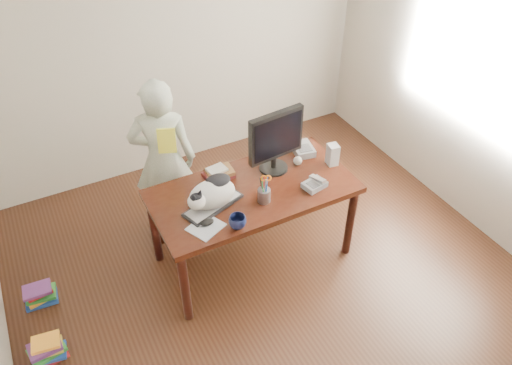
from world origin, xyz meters
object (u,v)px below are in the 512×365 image
object	(u,v)px
pen_cup	(264,194)
baseball	(298,161)
phone	(315,184)
book_pile_a	(48,350)
person	(164,160)
desk	(249,197)
mouse	(207,222)
coffee_mug	(238,222)
keyboard	(213,205)
calculator	(303,149)
monitor	(276,139)
cat	(211,194)
book_pile_b	(40,294)
speaker	(333,155)
book_stack	(219,173)

from	to	relation	value
pen_cup	baseball	distance (m)	0.54
phone	book_pile_a	bearing A→B (deg)	168.67
person	book_pile_a	distance (m)	1.68
desk	mouse	size ratio (longest dim) A/B	13.23
coffee_mug	phone	xyz separation A→B (m)	(0.73, 0.12, -0.02)
keyboard	calculator	distance (m)	1.00
pen_cup	monitor	bearing A→B (deg)	48.68
person	phone	bearing A→B (deg)	158.96
cat	pen_cup	bearing A→B (deg)	-35.76
keyboard	cat	world-z (taller)	cat
desk	baseball	world-z (taller)	baseball
monitor	pen_cup	world-z (taller)	monitor
calculator	phone	bearing A→B (deg)	-99.54
monitor	mouse	xyz separation A→B (m)	(-0.75, -0.34, -0.28)
coffee_mug	person	distance (m)	1.03
baseball	book_pile_b	distance (m)	2.32
desk	book_pile_a	distance (m)	1.85
desk	mouse	bearing A→B (deg)	-149.39
keyboard	speaker	world-z (taller)	speaker
keyboard	person	xyz separation A→B (m)	(-0.13, 0.73, -0.01)
desk	phone	bearing A→B (deg)	-32.39
calculator	person	size ratio (longest dim) A/B	0.16
speaker	cat	bearing A→B (deg)	-169.68
pen_cup	mouse	distance (m)	0.49
book_pile_b	desk	bearing A→B (deg)	-8.97
coffee_mug	speaker	distance (m)	1.07
monitor	person	size ratio (longest dim) A/B	0.36
monitor	calculator	xyz separation A→B (m)	(0.33, 0.11, -0.27)
cat	baseball	bearing A→B (deg)	-8.19
desk	speaker	distance (m)	0.77
keyboard	cat	bearing A→B (deg)	-171.64
book_pile_a	book_pile_b	bearing A→B (deg)	86.87
cat	calculator	bearing A→B (deg)	-2.50
cat	person	distance (m)	0.75
coffee_mug	book_pile_a	world-z (taller)	coffee_mug
calculator	book_pile_a	xyz separation A→B (m)	(-2.35, -0.44, -0.69)
desk	baseball	bearing A→B (deg)	3.87
book_pile_a	keyboard	bearing A→B (deg)	6.41
keyboard	mouse	world-z (taller)	mouse
baseball	calculator	xyz separation A→B (m)	(0.13, 0.13, -0.01)
keyboard	monitor	bearing A→B (deg)	-3.33
baseball	cat	bearing A→B (deg)	-169.22
coffee_mug	baseball	world-z (taller)	coffee_mug
cat	book_pile_b	bearing A→B (deg)	144.49
keyboard	book_stack	world-z (taller)	book_stack
coffee_mug	book_stack	world-z (taller)	coffee_mug
book_stack	book_pile_a	bearing A→B (deg)	-165.01
keyboard	phone	distance (m)	0.81
person	book_stack	bearing A→B (deg)	149.49
speaker	person	bearing A→B (deg)	158.69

